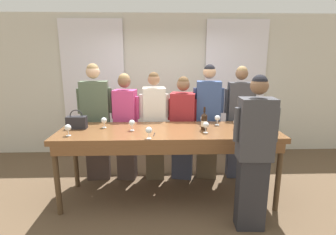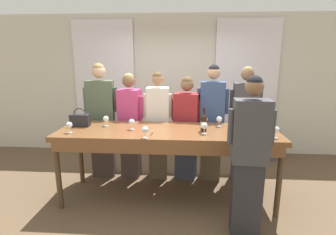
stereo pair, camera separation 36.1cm
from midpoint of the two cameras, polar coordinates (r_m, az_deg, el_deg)
The scene contains 28 objects.
ground_plane at distance 3.96m, azimuth -2.68°, elevation -16.93°, with size 18.00×18.00×0.00m, color brown.
wall_back at distance 5.39m, azimuth -2.60°, elevation 6.94°, with size 12.00×0.06×2.80m.
curtain_panel_left at distance 5.53m, azimuth -17.59°, elevation 5.92°, with size 1.22×0.03×2.69m.
curtain_panel_right at distance 5.50m, azimuth 12.49°, elevation 6.18°, with size 1.22×0.03×2.69m.
tasting_bar at distance 3.57m, azimuth -2.85°, elevation -4.09°, with size 2.97×0.89×1.01m.
wine_bottle at distance 3.53m, azimuth 5.00°, elevation -0.89°, with size 0.08×0.08×0.32m.
handbag at distance 3.87m, azimuth -21.82°, elevation -0.96°, with size 0.27×0.12×0.27m.
wine_glass_front_left at distance 3.64m, azimuth 11.96°, elevation -0.97°, with size 0.08×0.08×0.15m.
wine_glass_front_mid at distance 3.41m, azimuth 5.27°, elevation -1.73°, with size 0.08×0.08×0.15m.
wine_glass_front_right at distance 3.18m, azimuth -7.46°, elevation -2.86°, with size 0.08×0.08×0.15m.
wine_glass_center_left at distance 3.79m, azimuth -16.46°, elevation -0.68°, with size 0.08×0.08×0.15m.
wine_glass_center_mid at distance 3.56m, azimuth -10.75°, elevation -1.25°, with size 0.08×0.08×0.15m.
wine_glass_center_right at distance 3.51m, azimuth 19.56°, elevation -2.02°, with size 0.08×0.08×0.15m.
wine_glass_back_left at distance 3.77m, azimuth 5.01°, elevation -0.25°, with size 0.08×0.08×0.15m.
wine_glass_back_mid at distance 3.73m, azimuth 15.76°, elevation -0.83°, with size 0.08×0.08×0.15m.
wine_glass_back_right at distance 3.56m, azimuth -23.72°, elevation -2.11°, with size 0.08×0.08×0.15m.
wine_glass_near_host at distance 3.81m, azimuth 8.06°, elevation -0.18°, with size 0.08×0.08×0.15m.
wine_glass_by_bottle at distance 4.12m, azimuth 16.45°, elevation 0.42°, with size 0.08×0.08×0.15m.
wine_glass_by_handbag at distance 3.47m, azimuth 16.89°, elevation -1.96°, with size 0.08×0.08×0.15m.
pen at distance 3.35m, azimuth -6.12°, elevation -3.72°, with size 0.02×0.13×0.01m.
guest_olive_jacket at distance 4.37m, azimuth -17.71°, elevation -0.80°, with size 0.54×0.25×1.88m.
guest_pink_top at distance 4.28m, azimuth -11.56°, elevation -1.80°, with size 0.46×0.30×1.73m.
guest_cream_sweater at distance 4.23m, azimuth -5.44°, elevation -1.85°, with size 0.46×0.30×1.75m.
guest_striped_shirt at distance 4.24m, azimuth 0.79°, elevation -2.27°, with size 0.50×0.35×1.68m.
guest_navy_coat at distance 4.25m, azimuth 6.26°, elevation -0.78°, with size 0.49×0.28×1.87m.
guest_beige_cap at distance 4.35m, azimuth 12.88°, elevation -0.94°, with size 0.49×0.27×1.84m.
host_pouring at distance 3.04m, azimuth 15.02°, elevation -7.67°, with size 0.49×0.26×1.80m.
potted_plant at distance 5.58m, azimuth 17.77°, elevation -4.27°, with size 0.32×0.32×0.70m.
Camera 1 is at (-0.12, -3.43, 1.99)m, focal length 28.00 mm.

